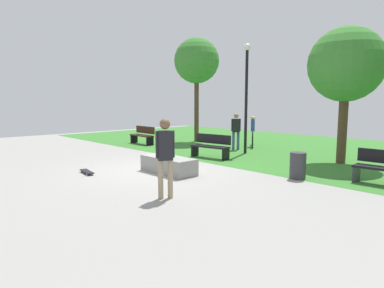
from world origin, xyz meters
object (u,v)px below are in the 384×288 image
tree_broad_elm (346,65)px  trash_bin (298,166)px  backpack_on_ledge (168,153)px  park_bench_near_lamppost (143,135)px  pedestrian_with_backpack (236,128)px  skateboard_by_ledge (87,171)px  skater_performing_trick (165,152)px  lamp_post (246,88)px  concrete_ledge (168,165)px  cyclist_on_bicycle (253,134)px  park_bench_far_left (211,146)px  tree_leaning_ash (197,61)px

tree_broad_elm → trash_bin: tree_broad_elm is taller
backpack_on_ledge → park_bench_near_lamppost: size_ratio=0.20×
tree_broad_elm → pedestrian_with_backpack: tree_broad_elm is taller
skateboard_by_ledge → trash_bin: 6.24m
backpack_on_ledge → trash_bin: size_ratio=0.43×
skater_performing_trick → lamp_post: lamp_post is taller
concrete_ledge → tree_broad_elm: 6.98m
trash_bin → cyclist_on_bicycle: bearing=137.1°
backpack_on_ledge → cyclist_on_bicycle: (-1.99, 6.92, -0.02)m
skater_performing_trick → park_bench_far_left: skater_performing_trick is taller
park_bench_near_lamppost → skateboard_by_ledge: bearing=-48.9°
park_bench_far_left → cyclist_on_bicycle: 3.93m
tree_leaning_ash → skateboard_by_ledge: bearing=-66.2°
concrete_ledge → park_bench_far_left: size_ratio=1.14×
park_bench_far_left → tree_broad_elm: (3.94, 2.53, 2.92)m
backpack_on_ledge → pedestrian_with_backpack: size_ratio=0.19×
concrete_ledge → trash_bin: 3.80m
concrete_ledge → skateboard_by_ledge: (-1.63, -1.86, -0.18)m
skateboard_by_ledge → park_bench_near_lamppost: (-4.66, 5.34, 0.42)m
concrete_ledge → tree_broad_elm: bearing=61.7°
pedestrian_with_backpack → concrete_ledge: bearing=-72.2°
park_bench_far_left → trash_bin: size_ratio=2.19×
cyclist_on_bicycle → park_bench_far_left: bearing=-77.6°
tree_broad_elm → cyclist_on_bicycle: size_ratio=3.10×
skateboard_by_ledge → park_bench_near_lamppost: size_ratio=0.51×
backpack_on_ledge → pedestrian_with_backpack: (-1.89, 5.51, 0.34)m
skater_performing_trick → park_bench_near_lamppost: bearing=147.8°
concrete_ledge → park_bench_far_left: bearing=108.5°
park_bench_far_left → skateboard_by_ledge: bearing=-97.7°
skater_performing_trick → tree_broad_elm: tree_broad_elm is taller
skateboard_by_ledge → cyclist_on_bicycle: cyclist_on_bicycle is taller
skater_performing_trick → tree_leaning_ash: tree_leaning_ash is taller
skater_performing_trick → lamp_post: bearing=113.1°
backpack_on_ledge → lamp_post: 5.46m
park_bench_near_lamppost → tree_leaning_ash: 4.87m
tree_leaning_ash → skater_performing_trick: bearing=-47.9°
concrete_ledge → pedestrian_with_backpack: pedestrian_with_backpack is taller
park_bench_far_left → pedestrian_with_backpack: size_ratio=1.00×
skater_performing_trick → pedestrian_with_backpack: 8.06m
lamp_post → cyclist_on_bicycle: bearing=118.5°
park_bench_far_left → tree_broad_elm: size_ratio=0.35×
skateboard_by_ledge → lamp_post: lamp_post is taller
skateboard_by_ledge → park_bench_near_lamppost: bearing=131.1°
tree_leaning_ash → lamp_post: size_ratio=1.23×
backpack_on_ledge → trash_bin: 3.77m
tree_leaning_ash → lamp_post: 4.98m
park_bench_far_left → tree_leaning_ash: 6.64m
cyclist_on_bicycle → lamp_post: bearing=-61.5°
backpack_on_ledge → lamp_post: lamp_post is taller
park_bench_near_lamppost → pedestrian_with_backpack: size_ratio=0.97×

